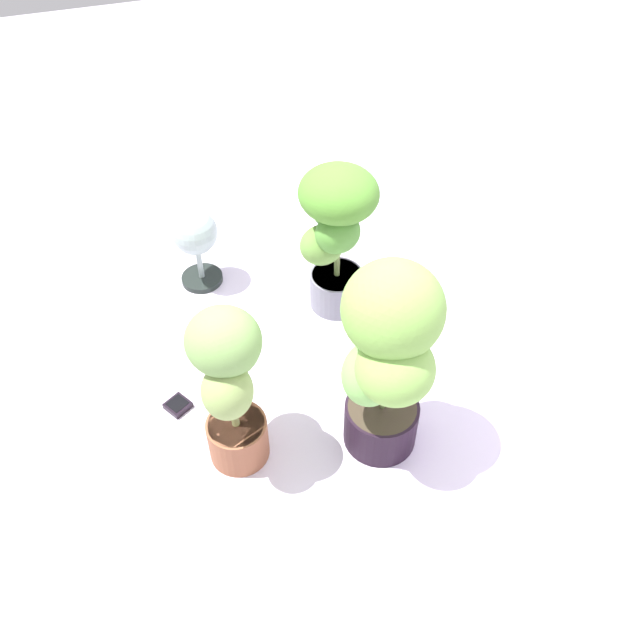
{
  "coord_description": "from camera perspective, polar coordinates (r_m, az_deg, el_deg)",
  "views": [
    {
      "loc": [
        1.6,
        -0.3,
        2.01
      ],
      "look_at": [
        0.1,
        0.2,
        0.39
      ],
      "focal_mm": 37.67,
      "sensor_mm": 36.0,
      "label": 1
    }
  ],
  "objects": [
    {
      "name": "floor_fan",
      "position": [
        2.87,
        -10.55,
        6.93
      ],
      "size": [
        0.25,
        0.25,
        0.37
      ],
      "rotation": [
        0.0,
        0.0,
        1.97
      ],
      "color": "black",
      "rests_on": "ground"
    },
    {
      "name": "potted_plant_back_left",
      "position": [
        2.62,
        1.36,
        8.1
      ],
      "size": [
        0.43,
        0.42,
        0.67
      ],
      "color": "slate",
      "rests_on": "ground"
    },
    {
      "name": "potted_plant_front_right",
      "position": [
        2.1,
        -7.71,
        -4.9
      ],
      "size": [
        0.39,
        0.32,
        0.68
      ],
      "color": "brown",
      "rests_on": "ground"
    },
    {
      "name": "mylar_back_wall",
      "position": [
        2.22,
        16.17,
        16.91
      ],
      "size": [
        3.2,
        0.01,
        2.0
      ],
      "primitive_type": "cube",
      "color": "silver",
      "rests_on": "ground"
    },
    {
      "name": "ground_plane",
      "position": [
        2.59,
        -4.97,
        -5.47
      ],
      "size": [
        8.0,
        8.0,
        0.0
      ],
      "primitive_type": "plane",
      "color": "silver",
      "rests_on": "ground"
    },
    {
      "name": "hygrometer_box",
      "position": [
        2.55,
        -11.98,
        -7.11
      ],
      "size": [
        0.11,
        0.11,
        0.03
      ],
      "rotation": [
        0.0,
        0.0,
        0.54
      ],
      "color": "black",
      "rests_on": "ground"
    },
    {
      "name": "potted_plant_back_right",
      "position": [
        2.06,
        5.78,
        -2.63
      ],
      "size": [
        0.46,
        0.37,
        0.8
      ],
      "color": "black",
      "rests_on": "ground"
    }
  ]
}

